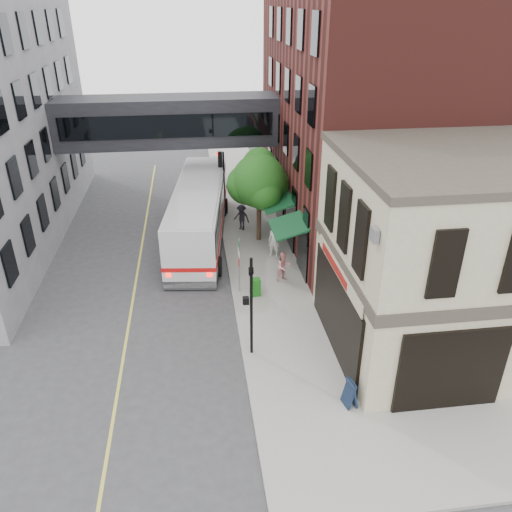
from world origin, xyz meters
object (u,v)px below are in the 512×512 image
object	(u,v)px
pedestrian_b	(284,267)
pedestrian_c	(242,217)
bus	(199,211)
pedestrian_a	(274,241)
newspaper_box	(256,287)
sandwich_board	(350,393)

from	to	relation	value
pedestrian_b	pedestrian_c	world-z (taller)	pedestrian_c
pedestrian_c	bus	bearing A→B (deg)	-129.41
pedestrian_a	newspaper_box	xyz separation A→B (m)	(-1.63, -4.20, -0.49)
bus	pedestrian_a	world-z (taller)	bus
pedestrian_b	newspaper_box	xyz separation A→B (m)	(-1.66, -1.29, -0.36)
pedestrian_b	pedestrian_c	distance (m)	7.02
pedestrian_c	sandwich_board	xyz separation A→B (m)	(2.29, -16.18, -0.31)
newspaper_box	sandwich_board	xyz separation A→B (m)	(2.44, -8.03, 0.07)
pedestrian_c	newspaper_box	bearing A→B (deg)	-58.41
bus	pedestrian_c	size ratio (longest dim) A/B	7.68
sandwich_board	newspaper_box	bearing A→B (deg)	95.70
newspaper_box	sandwich_board	size ratio (longest dim) A/B	0.86
pedestrian_c	sandwich_board	distance (m)	16.34
pedestrian_a	pedestrian_b	xyz separation A→B (m)	(0.03, -2.90, -0.13)
bus	newspaper_box	size ratio (longest dim) A/B	13.98
pedestrian_a	newspaper_box	world-z (taller)	pedestrian_a
pedestrian_c	newspaper_box	world-z (taller)	pedestrian_c
pedestrian_a	pedestrian_c	bearing A→B (deg)	130.51
bus	pedestrian_c	distance (m)	2.97
pedestrian_c	newspaper_box	xyz separation A→B (m)	(-0.15, -8.15, -0.38)
bus	pedestrian_b	world-z (taller)	bus
pedestrian_a	sandwich_board	world-z (taller)	pedestrian_a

